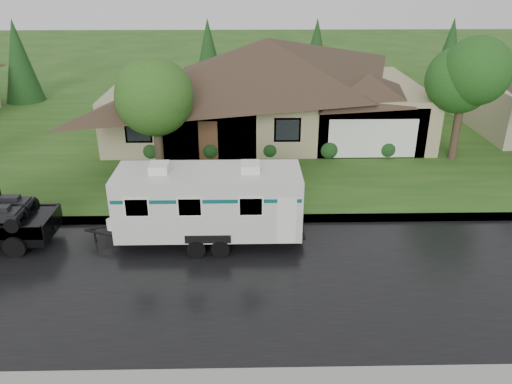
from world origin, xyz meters
TOP-DOWN VIEW (x-y plane):
  - ground at (0.00, 0.00)m, footprint 140.00×140.00m
  - road at (0.00, -2.00)m, footprint 140.00×8.00m
  - curb at (0.00, 2.25)m, footprint 140.00×0.50m
  - lawn at (0.00, 15.00)m, footprint 140.00×26.00m
  - house_main at (2.29, 13.84)m, footprint 19.44×10.80m
  - tree_left_green at (-3.37, 6.44)m, footprint 3.61×3.61m
  - tree_right_green at (11.73, 8.94)m, footprint 3.76×3.76m
  - shrub_row at (2.00, 9.30)m, footprint 13.60×1.00m
  - travel_trailer at (-0.63, 0.60)m, footprint 7.05×2.48m

SIDE VIEW (x-z plane):
  - ground at x=0.00m, z-range 0.00..0.00m
  - road at x=0.00m, z-range 0.00..0.01m
  - curb at x=0.00m, z-range 0.00..0.15m
  - lawn at x=0.00m, z-range 0.00..0.15m
  - shrub_row at x=2.00m, z-range 0.15..1.15m
  - travel_trailer at x=-0.63m, z-range 0.10..3.26m
  - house_main at x=2.29m, z-range 0.14..7.04m
  - tree_left_green at x=-3.37m, z-range 1.31..7.29m
  - tree_right_green at x=11.73m, z-range 1.35..7.57m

